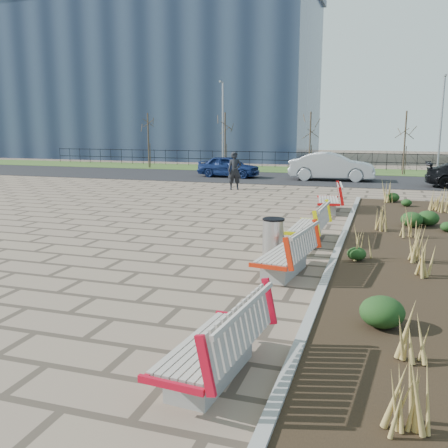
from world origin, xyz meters
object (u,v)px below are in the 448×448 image
(pedestrian, at_px, (235,171))
(lamp_west, at_px, (223,127))
(car_blue, at_px, (229,166))
(lamp_east, at_px, (441,127))
(bench_b, at_px, (285,251))
(litter_bin, at_px, (273,238))
(bench_a, at_px, (211,340))
(car_silver, at_px, (332,166))
(bench_c, at_px, (307,224))
(bench_d, at_px, (328,198))

(pedestrian, xyz_separation_m, lamp_west, (-3.85, 9.98, 2.11))
(car_blue, bearing_deg, lamp_east, -64.73)
(bench_b, height_order, lamp_east, lamp_east)
(litter_bin, height_order, lamp_east, lamp_east)
(bench_a, relative_size, car_silver, 0.44)
(lamp_west, xyz_separation_m, lamp_east, (14.00, 0.00, 0.00))
(bench_c, relative_size, pedestrian, 1.13)
(lamp_east, bearing_deg, lamp_west, 180.00)
(lamp_west, height_order, lamp_east, same)
(bench_a, bearing_deg, car_silver, 97.75)
(car_silver, distance_m, lamp_west, 9.35)
(lamp_east, bearing_deg, bench_d, -108.16)
(car_blue, bearing_deg, bench_d, -140.83)
(bench_b, bearing_deg, car_blue, 117.95)
(bench_a, distance_m, pedestrian, 18.89)
(bench_a, bearing_deg, bench_c, 95.31)
(car_blue, bearing_deg, bench_b, -153.69)
(bench_a, bearing_deg, lamp_west, 113.04)
(bench_b, bearing_deg, bench_a, -82.71)
(bench_b, xyz_separation_m, car_silver, (-1.01, 19.16, 0.31))
(bench_c, height_order, lamp_east, lamp_east)
(litter_bin, distance_m, lamp_west, 23.77)
(bench_c, distance_m, car_blue, 17.53)
(litter_bin, distance_m, car_silver, 17.75)
(bench_b, height_order, bench_c, same)
(car_blue, xyz_separation_m, car_silver, (6.20, 0.03, 0.15))
(bench_a, distance_m, bench_d, 12.91)
(bench_a, height_order, lamp_west, lamp_west)
(bench_c, bearing_deg, car_silver, 95.57)
(bench_a, relative_size, car_blue, 0.55)
(bench_c, xyz_separation_m, litter_bin, (-0.56, -1.74, -0.05))
(bench_a, height_order, bench_d, same)
(bench_d, height_order, car_blue, car_blue)
(bench_a, height_order, bench_b, same)
(car_silver, bearing_deg, bench_d, -177.40)
(litter_bin, bearing_deg, bench_c, 72.28)
(bench_b, bearing_deg, lamp_west, 118.26)
(pedestrian, xyz_separation_m, lamp_east, (10.15, 9.98, 2.11))
(bench_b, relative_size, lamp_west, 0.35)
(bench_c, height_order, lamp_west, lamp_west)
(pedestrian, height_order, lamp_east, lamp_east)
(bench_c, height_order, pedestrian, pedestrian)
(car_silver, relative_size, lamp_east, 0.80)
(bench_a, relative_size, bench_b, 1.00)
(bench_b, xyz_separation_m, bench_c, (0.00, 3.16, 0.00))
(bench_b, height_order, bench_d, same)
(car_blue, relative_size, lamp_east, 0.63)
(bench_a, xyz_separation_m, lamp_west, (-9.00, 28.16, 2.54))
(bench_b, bearing_deg, pedestrian, 118.16)
(litter_bin, distance_m, lamp_east, 22.90)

